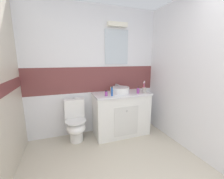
% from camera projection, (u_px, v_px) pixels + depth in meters
% --- Properties ---
extents(ground_plane, '(3.20, 3.48, 0.04)m').
position_uv_depth(ground_plane, '(116.00, 171.00, 1.99)').
color(ground_plane, beige).
extents(wall_back_tiled, '(3.20, 0.20, 2.50)m').
position_uv_depth(wall_back_tiled, '(95.00, 71.00, 2.88)').
color(wall_back_tiled, white).
rests_on(wall_back_tiled, ground_plane).
extents(wall_right_plain, '(0.10, 3.48, 2.50)m').
position_uv_depth(wall_right_plain, '(200.00, 76.00, 2.17)').
color(wall_right_plain, white).
rests_on(wall_right_plain, ground_plane).
extents(vanity_cabinet, '(1.09, 0.57, 0.85)m').
position_uv_depth(vanity_cabinet, '(121.00, 113.00, 2.91)').
color(vanity_cabinet, white).
rests_on(vanity_cabinet, ground_plane).
extents(sink_basin, '(0.37, 0.42, 0.15)m').
position_uv_depth(sink_basin, '(120.00, 90.00, 2.83)').
color(sink_basin, white).
rests_on(sink_basin, vanity_cabinet).
extents(toilet, '(0.37, 0.50, 0.79)m').
position_uv_depth(toilet, '(76.00, 122.00, 2.65)').
color(toilet, white).
rests_on(toilet, ground_plane).
extents(toothbrush_cup, '(0.08, 0.08, 0.23)m').
position_uv_depth(toothbrush_cup, '(144.00, 90.00, 2.81)').
color(toothbrush_cup, '#B2ADA3').
rests_on(toothbrush_cup, vanity_cabinet).
extents(soap_dispenser, '(0.05, 0.05, 0.14)m').
position_uv_depth(soap_dispenser, '(138.00, 91.00, 2.77)').
color(soap_dispenser, '#993F99').
rests_on(soap_dispenser, vanity_cabinet).
extents(perfume_flask_small, '(0.04, 0.03, 0.10)m').
position_uv_depth(perfume_flask_small, '(106.00, 93.00, 2.58)').
color(perfume_flask_small, '#993F99').
rests_on(perfume_flask_small, vanity_cabinet).
extents(toothpaste_tube_upright, '(0.03, 0.03, 0.18)m').
position_uv_depth(toothpaste_tube_upright, '(112.00, 91.00, 2.57)').
color(toothpaste_tube_upright, '#2659B2').
rests_on(toothpaste_tube_upright, vanity_cabinet).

